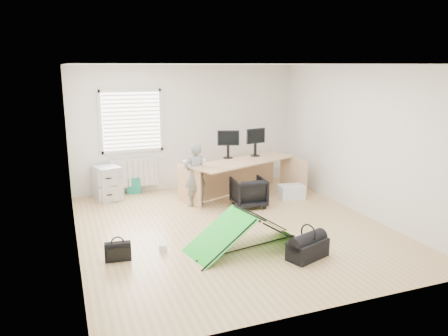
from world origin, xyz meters
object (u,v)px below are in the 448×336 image
object	(u,v)px
monitor_right	(255,146)
duffel_bag	(308,249)
desk	(244,180)
thermos	(228,152)
kite	(249,231)
person	(195,175)
laptop_bag	(118,252)
office_chair	(249,192)
storage_crate	(291,192)
monitor_left	(228,148)
filing_cabinet	(107,183)

from	to	relation	value
monitor_right	duffel_bag	xyz separation A→B (m)	(-0.68, -3.30, -0.89)
desk	monitor_right	bearing A→B (deg)	17.65
thermos	kite	world-z (taller)	thermos
person	kite	size ratio (longest dim) A/B	0.69
thermos	laptop_bag	size ratio (longest dim) A/B	0.67
monitor_right	thermos	bearing A→B (deg)	166.73
thermos	laptop_bag	xyz separation A→B (m)	(-2.61, -2.45, -0.79)
office_chair	laptop_bag	xyz separation A→B (m)	(-2.70, -1.59, -0.15)
person	laptop_bag	distance (m)	2.71
storage_crate	laptop_bag	world-z (taller)	storage_crate
monitor_left	thermos	size ratio (longest dim) A/B	1.83
monitor_left	duffel_bag	size ratio (longest dim) A/B	0.73
monitor_left	person	world-z (taller)	person
filing_cabinet	kite	distance (m)	3.71
filing_cabinet	thermos	world-z (taller)	thermos
person	storage_crate	xyz separation A→B (m)	(1.99, -0.25, -0.48)
person	thermos	bearing A→B (deg)	-162.12
filing_cabinet	thermos	distance (m)	2.56
person	storage_crate	size ratio (longest dim) A/B	2.47
monitor_right	thermos	xyz separation A→B (m)	(-0.61, 0.02, -0.10)
desk	kite	world-z (taller)	desk
desk	thermos	world-z (taller)	thermos
filing_cabinet	monitor_right	world-z (taller)	monitor_right
monitor_right	laptop_bag	world-z (taller)	monitor_right
monitor_right	office_chair	size ratio (longest dim) A/B	0.73
filing_cabinet	laptop_bag	xyz separation A→B (m)	(-0.18, -3.04, -0.21)
office_chair	person	world-z (taller)	person
thermos	office_chair	bearing A→B (deg)	-83.56
filing_cabinet	kite	bearing A→B (deg)	-79.15
monitor_left	kite	size ratio (longest dim) A/B	0.25
monitor_right	kite	distance (m)	3.09
desk	duffel_bag	distance (m)	3.00
laptop_bag	kite	bearing A→B (deg)	-0.97
kite	office_chair	bearing A→B (deg)	54.86
filing_cabinet	storage_crate	distance (m)	3.79
office_chair	thermos	bearing A→B (deg)	-78.87
filing_cabinet	desk	bearing A→B (deg)	-35.94
monitor_right	duffel_bag	world-z (taller)	monitor_right
thermos	monitor_left	bearing A→B (deg)	-120.95
monitor_right	duffel_bag	size ratio (longest dim) A/B	0.74
storage_crate	laptop_bag	xyz separation A→B (m)	(-3.74, -1.76, -0.00)
office_chair	kite	world-z (taller)	office_chair
storage_crate	duffel_bag	world-z (taller)	storage_crate
filing_cabinet	office_chair	distance (m)	2.91
desk	person	bearing A→B (deg)	164.11
duffel_bag	kite	bearing A→B (deg)	116.98
person	duffel_bag	world-z (taller)	person
thermos	duffel_bag	world-z (taller)	thermos
storage_crate	laptop_bag	bearing A→B (deg)	-154.85
kite	storage_crate	bearing A→B (deg)	36.05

